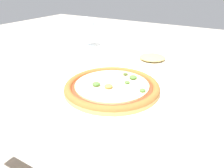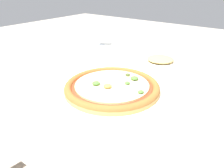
# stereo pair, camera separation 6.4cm
# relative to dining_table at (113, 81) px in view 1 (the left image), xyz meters

# --- Properties ---
(dining_table) EXTENTS (1.46, 1.07, 0.75)m
(dining_table) POSITION_rel_dining_table_xyz_m (0.00, 0.00, 0.00)
(dining_table) COLOR #997047
(dining_table) RESTS_ON ground_plane
(pizza_plate) EXTENTS (0.31, 0.31, 0.04)m
(pizza_plate) POSITION_rel_dining_table_xyz_m (0.12, -0.22, 0.09)
(pizza_plate) COLOR white
(pizza_plate) RESTS_ON dining_table
(fork) EXTENTS (0.03, 0.17, 0.00)m
(fork) POSITION_rel_dining_table_xyz_m (-0.52, -0.15, 0.08)
(fork) COLOR silver
(fork) RESTS_ON dining_table
(wine_glass_far_left) EXTENTS (0.07, 0.07, 0.15)m
(wine_glass_far_left) POSITION_rel_dining_table_xyz_m (-0.24, 0.15, 0.18)
(wine_glass_far_left) COLOR silver
(wine_glass_far_left) RESTS_ON dining_table
(side_plate) EXTENTS (0.18, 0.18, 0.03)m
(side_plate) POSITION_rel_dining_table_xyz_m (0.13, 0.10, 0.09)
(side_plate) COLOR white
(side_plate) RESTS_ON dining_table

